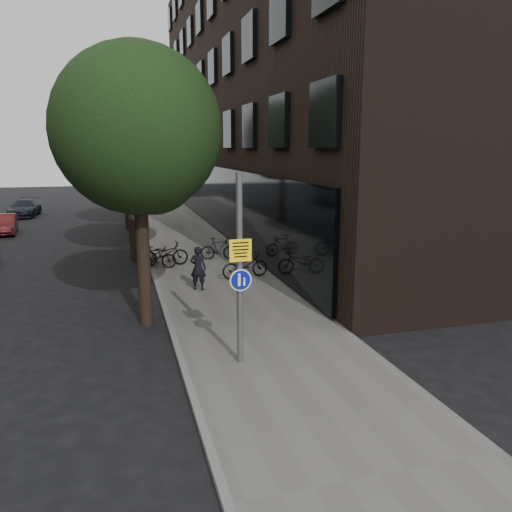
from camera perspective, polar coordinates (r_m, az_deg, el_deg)
name	(u,v)px	position (r m, az deg, el deg)	size (l,w,h in m)	color
ground	(287,384)	(10.80, 3.54, -14.39)	(120.00, 120.00, 0.00)	black
sidewalk	(211,270)	(20.00, -5.20, -1.63)	(4.50, 60.00, 0.12)	#64615C
curb_edge	(153,274)	(19.73, -11.64, -2.01)	(0.15, 60.00, 0.13)	slate
building_right_dark_brick	(302,81)	(33.50, 5.25, 19.33)	(12.00, 40.00, 18.00)	black
street_tree_near	(140,137)	(13.77, -13.11, 13.06)	(4.40, 4.40, 7.50)	black
street_tree_mid	(130,141)	(22.26, -14.22, 12.59)	(5.00, 5.00, 7.80)	black
street_tree_far	(125,143)	(31.26, -14.73, 12.36)	(5.00, 5.00, 7.80)	black
signpost	(240,270)	(10.82, -1.88, -1.60)	(0.49, 0.14, 4.22)	#595B5E
pedestrian	(198,268)	(16.93, -6.64, -1.38)	(0.55, 0.36, 1.50)	black
parked_bike_facade_near	(245,265)	(18.46, -1.26, -1.06)	(0.63, 1.80, 0.95)	black
parked_bike_facade_far	(219,249)	(21.51, -4.27, 0.83)	(0.44, 1.57, 0.95)	black
parked_bike_curb_near	(165,254)	(20.64, -10.41, 0.26)	(0.67, 1.92, 1.01)	black
parked_bike_curb_far	(157,257)	(20.21, -11.26, -0.17)	(0.43, 1.52, 0.92)	black
parked_car_mid	(5,224)	(32.07, -26.79, 3.27)	(1.20, 3.43, 1.13)	maroon
parked_car_far	(25,208)	(39.77, -24.93, 5.01)	(1.72, 4.22, 1.22)	black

